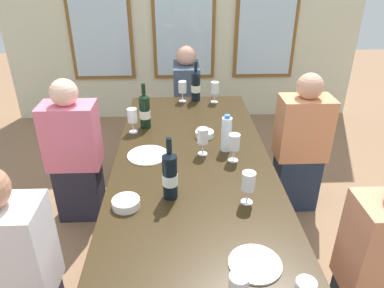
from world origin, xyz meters
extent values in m
plane|color=#866245|center=(0.00, 0.00, 0.00)|extent=(12.00, 12.00, 0.00)
cube|color=black|center=(0.00, 0.00, 0.72)|extent=(0.94, 2.38, 0.04)
cube|color=black|center=(-0.38, 1.09, 0.35)|extent=(0.07, 0.07, 0.70)
cube|color=black|center=(0.38, 1.09, 0.35)|extent=(0.07, 0.07, 0.70)
cylinder|color=white|center=(-0.27, 0.16, 0.74)|extent=(0.25, 0.25, 0.01)
cylinder|color=white|center=(0.21, -0.74, 0.74)|extent=(0.21, 0.21, 0.01)
cylinder|color=black|center=(0.07, 1.11, 0.86)|extent=(0.08, 0.08, 0.23)
cone|color=black|center=(0.07, 1.11, 0.98)|extent=(0.08, 0.08, 0.02)
cylinder|color=black|center=(0.07, 1.11, 1.03)|extent=(0.03, 0.03, 0.08)
cylinder|color=silver|center=(0.07, 1.11, 0.84)|extent=(0.08, 0.08, 0.06)
cylinder|color=black|center=(-0.13, -0.27, 0.86)|extent=(0.08, 0.07, 0.24)
cone|color=black|center=(-0.13, -0.27, 0.99)|extent=(0.08, 0.07, 0.02)
cylinder|color=black|center=(-0.13, -0.27, 1.04)|extent=(0.03, 0.03, 0.08)
cylinder|color=white|center=(-0.13, -0.27, 0.85)|extent=(0.08, 0.08, 0.06)
cylinder|color=black|center=(-0.32, 0.58, 0.85)|extent=(0.07, 0.07, 0.23)
cone|color=black|center=(-0.32, 0.58, 0.98)|extent=(0.07, 0.07, 0.02)
cylinder|color=black|center=(-0.32, 0.58, 1.03)|extent=(0.03, 0.03, 0.08)
cylinder|color=white|center=(-0.32, 0.58, 0.84)|extent=(0.08, 0.08, 0.06)
cylinder|color=white|center=(0.09, 0.41, 0.76)|extent=(0.12, 0.12, 0.04)
cylinder|color=white|center=(-0.35, -0.34, 0.76)|extent=(0.14, 0.14, 0.04)
cylinder|color=white|center=(0.21, 0.22, 0.85)|extent=(0.06, 0.06, 0.22)
cylinder|color=blue|center=(0.21, 0.22, 0.97)|extent=(0.04, 0.04, 0.02)
cylinder|color=white|center=(-0.04, 1.09, 0.74)|extent=(0.06, 0.06, 0.00)
cylinder|color=white|center=(-0.04, 1.09, 0.78)|extent=(0.01, 0.01, 0.07)
cylinder|color=white|center=(-0.04, 1.09, 0.87)|extent=(0.07, 0.07, 0.09)
cylinder|color=white|center=(0.06, 0.17, 0.74)|extent=(0.06, 0.06, 0.00)
cylinder|color=white|center=(0.06, 0.17, 0.78)|extent=(0.01, 0.01, 0.07)
cylinder|color=white|center=(0.06, 0.17, 0.87)|extent=(0.07, 0.07, 0.09)
cylinder|color=white|center=(0.22, 1.06, 0.74)|extent=(0.06, 0.06, 0.00)
cylinder|color=white|center=(0.22, 1.06, 0.78)|extent=(0.01, 0.01, 0.07)
cylinder|color=white|center=(0.22, 1.06, 0.87)|extent=(0.07, 0.07, 0.09)
cylinder|color=beige|center=(0.22, 1.06, 0.84)|extent=(0.06, 0.06, 0.03)
cylinder|color=white|center=(0.25, -0.33, 0.74)|extent=(0.06, 0.06, 0.00)
cylinder|color=white|center=(0.25, -0.33, 0.78)|extent=(0.01, 0.01, 0.07)
cylinder|color=white|center=(0.25, -0.33, 0.87)|extent=(0.07, 0.07, 0.09)
cylinder|color=white|center=(-0.40, 0.50, 0.74)|extent=(0.06, 0.06, 0.00)
cylinder|color=white|center=(-0.40, 0.50, 0.78)|extent=(0.01, 0.01, 0.07)
cylinder|color=white|center=(-0.40, 0.50, 0.87)|extent=(0.07, 0.07, 0.09)
cylinder|color=beige|center=(-0.40, 0.50, 0.84)|extent=(0.06, 0.06, 0.03)
cylinder|color=white|center=(0.24, 0.08, 0.74)|extent=(0.06, 0.06, 0.00)
cylinder|color=white|center=(0.24, 0.08, 0.78)|extent=(0.01, 0.01, 0.07)
cylinder|color=white|center=(0.24, 0.08, 0.87)|extent=(0.07, 0.07, 0.09)
cylinder|color=white|center=(0.11, -0.95, 0.87)|extent=(0.07, 0.07, 0.09)
cube|color=#25222F|center=(-0.85, 0.56, 0.23)|extent=(0.32, 0.24, 0.45)
cube|color=#DF6A83|center=(-0.85, 0.56, 0.69)|extent=(0.38, 0.24, 0.48)
sphere|color=beige|center=(-0.85, 0.56, 1.02)|extent=(0.19, 0.19, 0.19)
cube|color=#212D41|center=(0.85, 0.62, 0.23)|extent=(0.32, 0.24, 0.45)
cube|color=tan|center=(0.85, 0.62, 0.69)|extent=(0.38, 0.24, 0.48)
sphere|color=tan|center=(0.85, 0.62, 1.02)|extent=(0.19, 0.19, 0.19)
cube|color=white|center=(-0.85, -0.57, 0.69)|extent=(0.38, 0.24, 0.48)
cube|color=#312636|center=(0.00, 1.54, 0.23)|extent=(0.24, 0.32, 0.45)
cube|color=#3B495C|center=(0.00, 1.54, 0.69)|extent=(0.24, 0.38, 0.48)
sphere|color=tan|center=(0.00, 1.54, 1.02)|extent=(0.19, 0.19, 0.19)
camera|label=1|loc=(-0.08, -1.78, 1.84)|focal=33.72mm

